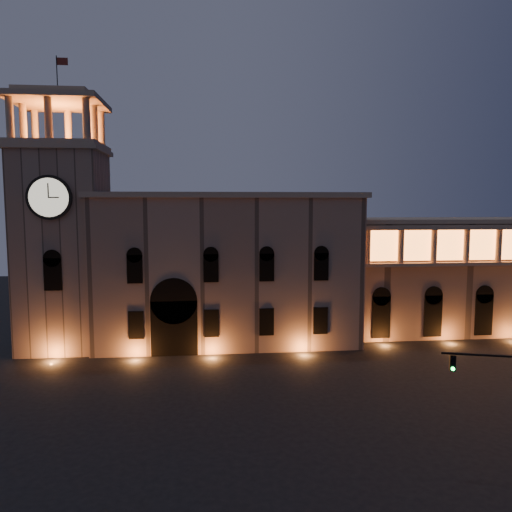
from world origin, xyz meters
name	(u,v)px	position (x,y,z in m)	size (l,w,h in m)	color
ground	(266,415)	(0.00, 0.00, 0.00)	(160.00, 160.00, 0.00)	black
government_building	(227,268)	(-2.08, 21.93, 8.77)	(30.80, 12.80, 17.60)	#90715E
clock_tower	(64,238)	(-20.50, 20.98, 12.50)	(9.80, 9.80, 32.40)	#90715E
colonnade_wing	(487,273)	(32.00, 23.92, 7.33)	(40.60, 11.50, 14.50)	#8B6C59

